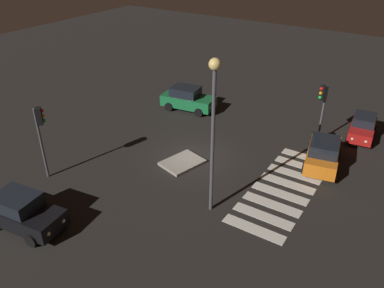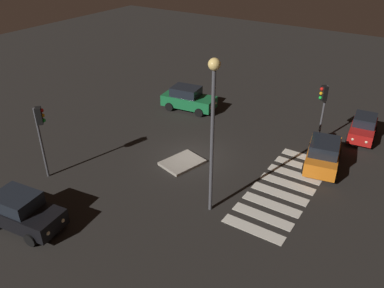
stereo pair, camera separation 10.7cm
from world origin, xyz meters
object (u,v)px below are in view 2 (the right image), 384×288
at_px(car_orange, 323,154).
at_px(traffic_light_west, 40,125).
at_px(traffic_light_east, 323,100).
at_px(car_red, 363,127).
at_px(car_green, 188,99).
at_px(car_black, 22,211).
at_px(street_lamp, 213,114).
at_px(traffic_island, 182,163).

relative_size(car_orange, traffic_light_west, 1.01).
bearing_deg(traffic_light_east, car_red, 177.87).
bearing_deg(car_green, car_red, 3.96).
distance_m(car_black, car_green, 16.15).
bearing_deg(car_red, car_orange, -18.46).
bearing_deg(traffic_light_east, car_orange, 66.76).
distance_m(car_red, car_orange, 5.44).
relative_size(traffic_light_west, street_lamp, 0.54).
distance_m(car_black, street_lamp, 10.40).
bearing_deg(street_lamp, traffic_light_east, -13.11).
height_order(car_black, car_orange, car_orange).
distance_m(traffic_island, car_orange, 8.65).
xyz_separation_m(traffic_island, car_red, (9.78, -8.58, 0.69)).
distance_m(traffic_light_west, street_lamp, 10.11).
relative_size(car_orange, traffic_light_east, 1.09).
xyz_separation_m(car_black, street_lamp, (6.13, -7.04, 4.59)).
distance_m(car_black, traffic_light_east, 18.99).
xyz_separation_m(car_black, traffic_light_west, (3.61, 2.51, 2.45)).
height_order(traffic_island, traffic_light_east, traffic_light_east).
height_order(car_red, street_lamp, street_lamp).
bearing_deg(traffic_light_west, car_red, -0.51).
relative_size(traffic_island, street_lamp, 0.35).
bearing_deg(traffic_island, street_lamp, -127.47).
bearing_deg(car_orange, traffic_light_west, 115.98).
bearing_deg(car_green, street_lamp, -58.88).
relative_size(car_black, car_green, 0.97).
relative_size(car_orange, street_lamp, 0.55).
distance_m(car_red, car_black, 22.21).
distance_m(car_red, traffic_light_west, 21.06).
bearing_deg(car_red, street_lamp, -26.48).
relative_size(car_red, street_lamp, 0.46).
bearing_deg(traffic_light_west, traffic_island, -4.23).
bearing_deg(car_green, traffic_island, -66.60).
height_order(car_orange, traffic_light_west, traffic_light_west).
distance_m(traffic_island, car_black, 9.61).
xyz_separation_m(traffic_island, car_green, (7.13, 4.29, 0.83)).
bearing_deg(street_lamp, car_red, -20.97).
xyz_separation_m(car_red, traffic_light_west, (-15.15, 14.40, 2.56)).
xyz_separation_m(traffic_island, traffic_light_west, (-5.38, 5.82, 3.26)).
height_order(car_black, street_lamp, street_lamp).
bearing_deg(street_lamp, traffic_light_west, 104.74).
bearing_deg(car_green, car_black, -94.15).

